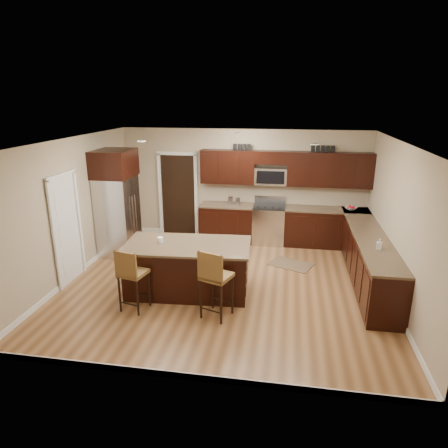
% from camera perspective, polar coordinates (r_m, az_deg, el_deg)
% --- Properties ---
extents(floor, '(6.00, 6.00, 0.00)m').
position_cam_1_polar(floor, '(7.73, 0.13, -8.59)').
color(floor, brown).
rests_on(floor, ground).
extents(ceiling, '(6.00, 6.00, 0.00)m').
position_cam_1_polar(ceiling, '(6.96, 0.14, 11.73)').
color(ceiling, silver).
rests_on(ceiling, wall_back).
extents(wall_back, '(6.00, 0.00, 6.00)m').
position_cam_1_polar(wall_back, '(9.87, 2.72, 5.58)').
color(wall_back, tan).
rests_on(wall_back, floor).
extents(wall_left, '(0.00, 5.50, 5.50)m').
position_cam_1_polar(wall_left, '(8.25, -20.92, 1.95)').
color(wall_left, tan).
rests_on(wall_left, floor).
extents(wall_right, '(0.00, 5.50, 5.50)m').
position_cam_1_polar(wall_right, '(7.39, 23.75, -0.15)').
color(wall_right, tan).
rests_on(wall_right, floor).
extents(base_cabinets, '(4.02, 3.96, 0.92)m').
position_cam_1_polar(base_cabinets, '(8.83, 13.96, -2.43)').
color(base_cabinets, black).
rests_on(base_cabinets, floor).
extents(upper_cabinets, '(4.00, 0.33, 0.80)m').
position_cam_1_polar(upper_cabinets, '(9.55, 8.93, 7.97)').
color(upper_cabinets, black).
rests_on(upper_cabinets, wall_back).
extents(range, '(0.76, 0.64, 1.11)m').
position_cam_1_polar(range, '(9.76, 6.41, 0.00)').
color(range, silver).
rests_on(range, floor).
extents(microwave, '(0.76, 0.31, 0.40)m').
position_cam_1_polar(microwave, '(9.62, 6.69, 6.80)').
color(microwave, silver).
rests_on(microwave, upper_cabinets).
extents(doorway, '(0.85, 0.03, 2.06)m').
position_cam_1_polar(doorway, '(10.25, -6.54, 4.11)').
color(doorway, black).
rests_on(doorway, floor).
extents(pantry_door, '(0.03, 0.80, 2.04)m').
position_cam_1_polar(pantry_door, '(8.08, -21.58, -0.89)').
color(pantry_door, white).
rests_on(pantry_door, floor).
extents(letter_decor, '(2.20, 0.03, 0.15)m').
position_cam_1_polar(letter_decor, '(9.49, 8.18, 10.72)').
color(letter_decor, black).
rests_on(letter_decor, upper_cabinets).
extents(island, '(2.31, 1.32, 0.92)m').
position_cam_1_polar(island, '(7.34, -5.16, -6.47)').
color(island, black).
rests_on(island, floor).
extents(stool_left, '(0.49, 0.49, 1.09)m').
position_cam_1_polar(stool_left, '(6.73, -13.17, -6.87)').
color(stool_left, brown).
rests_on(stool_left, floor).
extents(stool_right, '(0.56, 0.56, 1.17)m').
position_cam_1_polar(stool_right, '(6.33, -1.38, -7.53)').
color(stool_right, brown).
rests_on(stool_right, floor).
extents(refrigerator, '(0.79, 0.94, 2.35)m').
position_cam_1_polar(refrigerator, '(9.15, -15.04, 3.08)').
color(refrigerator, silver).
rests_on(refrigerator, floor).
extents(floor_mat, '(1.03, 0.88, 0.01)m').
position_cam_1_polar(floor_mat, '(8.70, 9.53, -5.69)').
color(floor_mat, brown).
rests_on(floor_mat, floor).
extents(fruit_bowl, '(0.36, 0.36, 0.07)m').
position_cam_1_polar(fruit_bowl, '(9.72, 17.71, 2.14)').
color(fruit_bowl, silver).
rests_on(fruit_bowl, base_cabinets).
extents(soap_bottle, '(0.10, 0.11, 0.19)m').
position_cam_1_polar(soap_bottle, '(7.36, 21.29, -2.69)').
color(soap_bottle, '#B2B2B2').
rests_on(soap_bottle, base_cabinets).
extents(canister_tall, '(0.12, 0.12, 0.21)m').
position_cam_1_polar(canister_tall, '(9.69, 0.93, 3.38)').
color(canister_tall, silver).
rests_on(canister_tall, base_cabinets).
extents(canister_short, '(0.11, 0.11, 0.18)m').
position_cam_1_polar(canister_short, '(9.67, 1.97, 3.27)').
color(canister_short, silver).
rests_on(canister_short, base_cabinets).
extents(island_jar, '(0.10, 0.10, 0.10)m').
position_cam_1_polar(island_jar, '(7.27, -9.10, -2.27)').
color(island_jar, white).
rests_on(island_jar, island).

